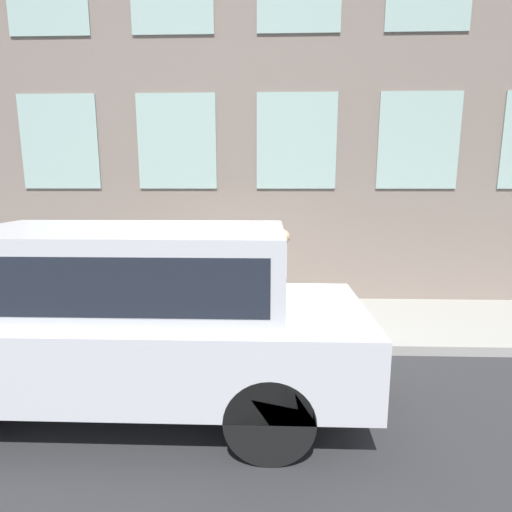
# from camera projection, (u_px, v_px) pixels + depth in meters

# --- Properties ---
(ground_plane) EXTENTS (80.00, 80.00, 0.00)m
(ground_plane) POSITION_uv_depth(u_px,v_px,m) (225.00, 353.00, 5.78)
(ground_plane) COLOR #2D2D30
(sidewalk) EXTENTS (2.36, 60.00, 0.14)m
(sidewalk) POSITION_uv_depth(u_px,v_px,m) (233.00, 321.00, 6.92)
(sidewalk) COLOR #9E9B93
(sidewalk) RESTS_ON ground_plane
(building_facade) EXTENTS (0.33, 40.00, 7.61)m
(building_facade) POSITION_uv_depth(u_px,v_px,m) (237.00, 108.00, 7.55)
(building_facade) COLOR gray
(building_facade) RESTS_ON ground_plane
(fire_hydrant) EXTENTS (0.34, 0.45, 0.82)m
(fire_hydrant) POSITION_uv_depth(u_px,v_px,m) (228.00, 303.00, 6.30)
(fire_hydrant) COLOR gold
(fire_hydrant) RESTS_ON sidewalk
(person) EXTENTS (0.37, 0.24, 1.53)m
(person) POSITION_uv_depth(u_px,v_px,m) (282.00, 266.00, 6.68)
(person) COLOR #726651
(person) RESTS_ON sidewalk
(parked_truck_silver_near) EXTENTS (1.91, 5.20, 1.98)m
(parked_truck_silver_near) POSITION_uv_depth(u_px,v_px,m) (124.00, 307.00, 4.24)
(parked_truck_silver_near) COLOR black
(parked_truck_silver_near) RESTS_ON ground_plane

